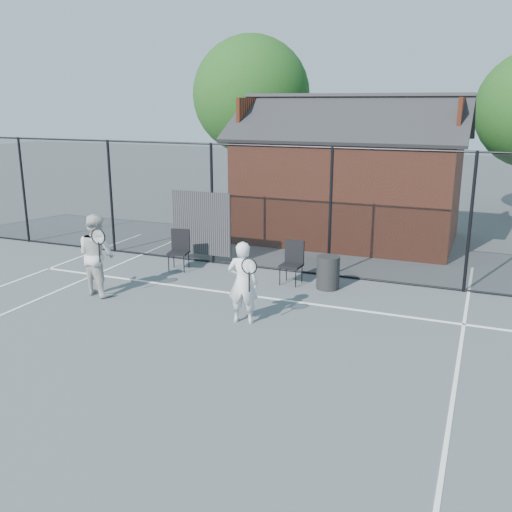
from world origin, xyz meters
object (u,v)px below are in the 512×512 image
at_px(clubhouse, 350,185).
at_px(player_front, 243,282).
at_px(waste_bin, 328,273).
at_px(chair_left, 178,251).
at_px(chair_right, 291,264).
at_px(player_back, 97,255).

relative_size(clubhouse, player_front, 4.23).
height_order(clubhouse, waste_bin, clubhouse).
relative_size(player_front, chair_left, 1.61).
xyz_separation_m(clubhouse, chair_right, (-0.12, -4.90, -1.13)).
bearing_deg(player_back, chair_right, 31.70).
distance_m(clubhouse, player_back, 8.02).
xyz_separation_m(player_front, waste_bin, (0.93, 2.51, -0.41)).
bearing_deg(clubhouse, player_front, -91.49).
xyz_separation_m(chair_right, waste_bin, (0.85, 0.00, -0.11)).
bearing_deg(chair_left, player_back, -118.54).
xyz_separation_m(player_back, chair_left, (0.68, 2.21, -0.39)).
bearing_deg(player_front, chair_left, 137.93).
relative_size(player_back, chair_left, 1.80).
relative_size(player_back, chair_right, 1.82).
height_order(clubhouse, chair_left, clubhouse).
height_order(player_front, player_back, player_back).
bearing_deg(chair_right, clubhouse, 92.01).
relative_size(player_front, waste_bin, 2.11).
xyz_separation_m(player_front, player_back, (-3.47, 0.32, 0.09)).
relative_size(player_front, chair_right, 1.62).
relative_size(chair_left, waste_bin, 1.31).
bearing_deg(chair_right, player_front, -88.37).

